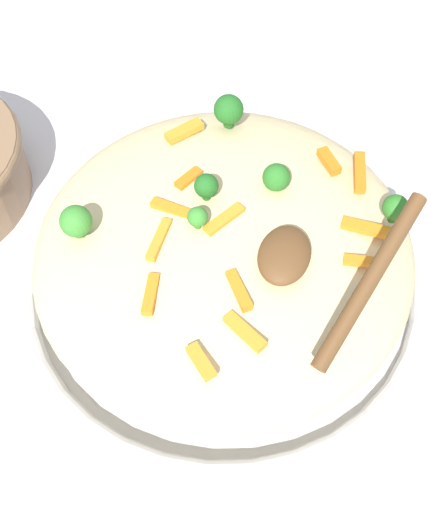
# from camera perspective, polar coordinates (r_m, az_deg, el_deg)

# --- Properties ---
(ground_plane) EXTENTS (2.40, 2.40, 0.00)m
(ground_plane) POSITION_cam_1_polar(r_m,az_deg,el_deg) (0.66, -0.00, -3.66)
(ground_plane) COLOR silver
(serving_bowl) EXTENTS (0.37, 0.37, 0.05)m
(serving_bowl) POSITION_cam_1_polar(r_m,az_deg,el_deg) (0.64, -0.00, -2.45)
(serving_bowl) COLOR silver
(serving_bowl) RESTS_ON ground_plane
(pasta_mound) EXTENTS (0.33, 0.32, 0.08)m
(pasta_mound) POSITION_cam_1_polar(r_m,az_deg,el_deg) (0.60, -0.00, 0.45)
(pasta_mound) COLOR beige
(pasta_mound) RESTS_ON serving_bowl
(carrot_piece_0) EXTENTS (0.04, 0.03, 0.01)m
(carrot_piece_0) POSITION_cam_1_polar(r_m,az_deg,el_deg) (0.56, 0.42, 2.63)
(carrot_piece_0) COLOR orange
(carrot_piece_0) RESTS_ON pasta_mound
(carrot_piece_1) EXTENTS (0.03, 0.03, 0.01)m
(carrot_piece_1) POSITION_cam_1_polar(r_m,az_deg,el_deg) (0.64, -3.23, 10.05)
(carrot_piece_1) COLOR orange
(carrot_piece_1) RESTS_ON pasta_mound
(carrot_piece_2) EXTENTS (0.03, 0.02, 0.01)m
(carrot_piece_2) POSITION_cam_1_polar(r_m,az_deg,el_deg) (0.59, -2.89, 6.22)
(carrot_piece_2) COLOR orange
(carrot_piece_2) RESTS_ON pasta_mound
(carrot_piece_3) EXTENTS (0.04, 0.01, 0.01)m
(carrot_piece_3) POSITION_cam_1_polar(r_m,az_deg,el_deg) (0.55, -5.28, 1.34)
(carrot_piece_3) COLOR orange
(carrot_piece_3) RESTS_ON pasta_mound
(carrot_piece_4) EXTENTS (0.03, 0.02, 0.01)m
(carrot_piece_4) POSITION_cam_1_polar(r_m,az_deg,el_deg) (0.62, 8.48, 7.59)
(carrot_piece_4) COLOR orange
(carrot_piece_4) RESTS_ON pasta_mound
(carrot_piece_5) EXTENTS (0.04, 0.01, 0.01)m
(carrot_piece_5) POSITION_cam_1_polar(r_m,az_deg,el_deg) (0.53, -5.95, -3.09)
(carrot_piece_5) COLOR orange
(carrot_piece_5) RESTS_ON pasta_mound
(carrot_piece_6) EXTENTS (0.04, 0.02, 0.01)m
(carrot_piece_6) POSITION_cam_1_polar(r_m,az_deg,el_deg) (0.61, 10.90, 6.66)
(carrot_piece_6) COLOR orange
(carrot_piece_6) RESTS_ON pasta_mound
(carrot_piece_7) EXTENTS (0.01, 0.04, 0.01)m
(carrot_piece_7) POSITION_cam_1_polar(r_m,az_deg,el_deg) (0.57, -3.98, 3.97)
(carrot_piece_7) COLOR orange
(carrot_piece_7) RESTS_ON pasta_mound
(carrot_piece_8) EXTENTS (0.01, 0.04, 0.01)m
(carrot_piece_8) POSITION_cam_1_polar(r_m,az_deg,el_deg) (0.58, 11.42, 2.23)
(carrot_piece_8) COLOR orange
(carrot_piece_8) RESTS_ON pasta_mound
(carrot_piece_9) EXTENTS (0.03, 0.04, 0.01)m
(carrot_piece_9) POSITION_cam_1_polar(r_m,az_deg,el_deg) (0.51, 1.68, -6.13)
(carrot_piece_9) COLOR orange
(carrot_piece_9) RESTS_ON pasta_mound
(carrot_piece_10) EXTENTS (0.03, 0.03, 0.01)m
(carrot_piece_10) POSITION_cam_1_polar(r_m,az_deg,el_deg) (0.53, 1.20, -2.81)
(carrot_piece_10) COLOR orange
(carrot_piece_10) RESTS_ON pasta_mound
(carrot_piece_11) EXTENTS (0.03, 0.03, 0.01)m
(carrot_piece_11) POSITION_cam_1_polar(r_m,az_deg,el_deg) (0.50, -1.87, -8.53)
(carrot_piece_11) COLOR orange
(carrot_piece_11) RESTS_ON pasta_mound
(carrot_piece_12) EXTENTS (0.01, 0.03, 0.01)m
(carrot_piece_12) POSITION_cam_1_polar(r_m,az_deg,el_deg) (0.56, 11.20, -0.44)
(carrot_piece_12) COLOR orange
(carrot_piece_12) RESTS_ON pasta_mound
(broccoli_floret_0) EXTENTS (0.02, 0.02, 0.03)m
(broccoli_floret_0) POSITION_cam_1_polar(r_m,az_deg,el_deg) (0.58, 4.25, 6.33)
(broccoli_floret_0) COLOR #296820
(broccoli_floret_0) RESTS_ON pasta_mound
(broccoli_floret_1) EXTENTS (0.03, 0.03, 0.03)m
(broccoli_floret_1) POSITION_cam_1_polar(r_m,az_deg,el_deg) (0.56, -11.87, 2.75)
(broccoli_floret_1) COLOR #377928
(broccoli_floret_1) RESTS_ON pasta_mound
(broccoli_floret_2) EXTENTS (0.02, 0.02, 0.02)m
(broccoli_floret_2) POSITION_cam_1_polar(r_m,az_deg,el_deg) (0.55, -2.15, 3.15)
(broccoli_floret_2) COLOR #377928
(broccoli_floret_2) RESTS_ON pasta_mound
(broccoli_floret_3) EXTENTS (0.02, 0.02, 0.03)m
(broccoli_floret_3) POSITION_cam_1_polar(r_m,az_deg,el_deg) (0.58, 13.68, 3.79)
(broccoli_floret_3) COLOR #296820
(broccoli_floret_3) RESTS_ON pasta_mound
(broccoli_floret_4) EXTENTS (0.03, 0.03, 0.03)m
(broccoli_floret_4) POSITION_cam_1_polar(r_m,az_deg,el_deg) (0.63, 0.38, 11.72)
(broccoli_floret_4) COLOR #205B1C
(broccoli_floret_4) RESTS_ON pasta_mound
(broccoli_floret_5) EXTENTS (0.02, 0.02, 0.03)m
(broccoli_floret_5) POSITION_cam_1_polar(r_m,az_deg,el_deg) (0.57, -1.44, 5.66)
(broccoli_floret_5) COLOR #205B1C
(broccoli_floret_5) RESTS_ON pasta_mound
(serving_spoon) EXTENTS (0.14, 0.11, 0.06)m
(serving_spoon) POSITION_cam_1_polar(r_m,az_deg,el_deg) (0.52, 7.11, -0.59)
(serving_spoon) COLOR brown
(serving_spoon) RESTS_ON pasta_mound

